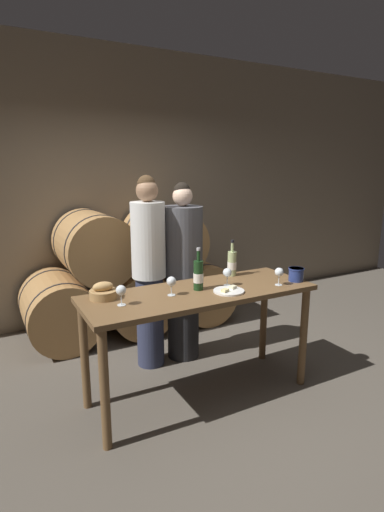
{
  "coord_description": "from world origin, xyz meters",
  "views": [
    {
      "loc": [
        -1.47,
        -2.58,
        1.85
      ],
      "look_at": [
        0.0,
        0.13,
        1.15
      ],
      "focal_mm": 28.0,
      "sensor_mm": 36.0,
      "label": 1
    }
  ],
  "objects": [
    {
      "name": "ground_plane",
      "position": [
        0.0,
        0.0,
        0.0
      ],
      "size": [
        10.0,
        10.0,
        0.0
      ],
      "primitive_type": "plane",
      "color": "#564F44"
    },
    {
      "name": "wine_bottle_red",
      "position": [
        -0.0,
        0.03,
        1.02
      ],
      "size": [
        0.08,
        0.08,
        0.34
      ],
      "color": "#193819",
      "rests_on": "tasting_table"
    },
    {
      "name": "cheese_plate",
      "position": [
        0.18,
        -0.14,
        0.91
      ],
      "size": [
        0.24,
        0.24,
        0.04
      ],
      "color": "white",
      "rests_on": "tasting_table"
    },
    {
      "name": "wine_glass_right",
      "position": [
        0.64,
        -0.18,
        1.0
      ],
      "size": [
        0.07,
        0.07,
        0.15
      ],
      "color": "white",
      "rests_on": "tasting_table"
    },
    {
      "name": "person_right",
      "position": [
        0.2,
        0.68,
        0.86
      ],
      "size": [
        0.37,
        0.37,
        1.7
      ],
      "color": "#232326",
      "rests_on": "ground_plane"
    },
    {
      "name": "wine_glass_far_left",
      "position": [
        -0.65,
        -0.03,
        1.0
      ],
      "size": [
        0.07,
        0.07,
        0.15
      ],
      "color": "white",
      "rests_on": "tasting_table"
    },
    {
      "name": "person_left",
      "position": [
        -0.15,
        0.69,
        0.92
      ],
      "size": [
        0.31,
        0.31,
        1.77
      ],
      "color": "#2D334C",
      "rests_on": "ground_plane"
    },
    {
      "name": "wine_glass_center",
      "position": [
        0.26,
        0.01,
        1.0
      ],
      "size": [
        0.07,
        0.07,
        0.15
      ],
      "color": "white",
      "rests_on": "tasting_table"
    },
    {
      "name": "wine_glass_left",
      "position": [
        -0.25,
        0.0,
        1.0
      ],
      "size": [
        0.07,
        0.07,
        0.15
      ],
      "color": "white",
      "rests_on": "tasting_table"
    },
    {
      "name": "tasting_table",
      "position": [
        0.0,
        0.0,
        0.78
      ],
      "size": [
        1.84,
        0.65,
        0.9
      ],
      "color": "brown",
      "rests_on": "ground_plane"
    },
    {
      "name": "blue_crock",
      "position": [
        0.84,
        -0.15,
        0.96
      ],
      "size": [
        0.13,
        0.13,
        0.11
      ],
      "color": "navy",
      "rests_on": "tasting_table"
    },
    {
      "name": "wine_bottle_white",
      "position": [
        0.46,
        0.25,
        1.01
      ],
      "size": [
        0.08,
        0.08,
        0.32
      ],
      "color": "#ADBC7F",
      "rests_on": "tasting_table"
    },
    {
      "name": "stone_wall_back",
      "position": [
        0.0,
        2.17,
        1.6
      ],
      "size": [
        10.0,
        0.12,
        3.2
      ],
      "color": "gray",
      "rests_on": "ground_plane"
    },
    {
      "name": "barrel_stack",
      "position": [
        0.0,
        1.59,
        0.62
      ],
      "size": [
        2.36,
        0.92,
        1.38
      ],
      "color": "#A87A47",
      "rests_on": "ground_plane"
    },
    {
      "name": "bread_basket",
      "position": [
        -0.72,
        0.17,
        0.95
      ],
      "size": [
        0.2,
        0.2,
        0.13
      ],
      "color": "#A87F4C",
      "rests_on": "tasting_table"
    }
  ]
}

